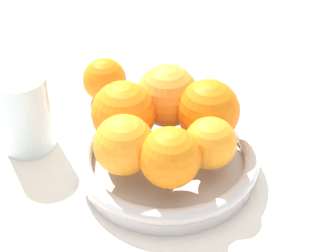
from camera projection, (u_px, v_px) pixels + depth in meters
name	position (u px, v px, depth m)	size (l,w,h in m)	color
ground_plane	(168.00, 172.00, 0.73)	(4.00, 4.00, 0.00)	silver
fruit_bowl	(168.00, 161.00, 0.72)	(0.23, 0.23, 0.04)	silver
orange_pile	(165.00, 121.00, 0.69)	(0.18, 0.20, 0.08)	orange
stray_orange	(105.00, 80.00, 0.85)	(0.07, 0.07, 0.07)	orange
drinking_glass	(25.00, 113.00, 0.75)	(0.07, 0.07, 0.11)	silver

